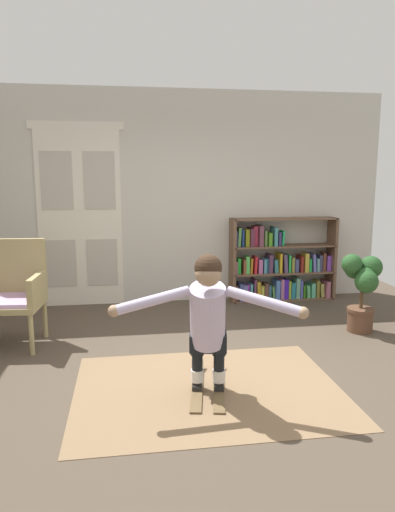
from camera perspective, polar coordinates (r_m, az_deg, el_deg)
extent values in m
plane|color=#4C4033|center=(4.30, 0.31, -14.46)|extent=(7.20, 7.20, 0.00)
cube|color=beige|center=(6.50, -3.29, 7.08)|extent=(6.00, 0.10, 2.90)
cube|color=silver|center=(6.50, -16.56, 4.25)|extent=(0.55, 0.04, 2.35)
cube|color=#BBB2A4|center=(6.45, -16.82, 8.80)|extent=(0.41, 0.01, 0.76)
cube|color=#BBB2A4|center=(6.56, -16.33, -0.88)|extent=(0.41, 0.01, 0.64)
cube|color=silver|center=(6.45, -11.71, 4.41)|extent=(0.55, 0.04, 2.35)
cube|color=#BBB2A4|center=(6.40, -11.88, 9.00)|extent=(0.41, 0.01, 0.76)
cube|color=#BBB2A4|center=(6.51, -11.53, -0.76)|extent=(0.41, 0.01, 0.64)
cube|color=silver|center=(6.47, -14.62, 15.19)|extent=(1.22, 0.04, 0.10)
cube|color=#83674A|center=(4.07, 1.29, -15.92)|extent=(2.21, 1.67, 0.01)
cube|color=brown|center=(6.53, 4.28, -0.57)|extent=(0.04, 0.30, 1.17)
cube|color=brown|center=(7.00, 16.03, -0.21)|extent=(0.04, 0.30, 1.17)
cube|color=brown|center=(6.86, 10.21, -5.12)|extent=(1.46, 0.30, 0.02)
cube|color=brown|center=(6.77, 10.31, -1.98)|extent=(1.46, 0.30, 0.02)
cube|color=brown|center=(6.70, 10.41, 1.23)|extent=(1.46, 0.30, 0.02)
cube|color=brown|center=(6.65, 10.52, 4.49)|extent=(1.46, 0.30, 0.02)
cube|color=#A05F62|center=(6.66, 4.59, -4.43)|extent=(0.05, 0.19, 0.21)
cube|color=#3E4B8A|center=(6.64, 5.20, -4.33)|extent=(0.05, 0.23, 0.24)
cube|color=#6163A5|center=(6.65, 5.71, -4.37)|extent=(0.06, 0.23, 0.23)
cube|color=#C926C4|center=(6.70, 6.10, -4.35)|extent=(0.03, 0.15, 0.21)
cube|color=#4CAAB0|center=(6.70, 6.42, -4.26)|extent=(0.03, 0.20, 0.23)
cube|color=#63365A|center=(6.70, 6.84, -3.98)|extent=(0.04, 0.22, 0.30)
cube|color=#B68C26|center=(6.71, 7.35, -4.13)|extent=(0.07, 0.19, 0.26)
cube|color=#CBCE4D|center=(6.75, 7.81, -4.36)|extent=(0.04, 0.15, 0.20)
cube|color=brown|center=(6.76, 8.29, -4.19)|extent=(0.05, 0.15, 0.23)
cube|color=#386C88|center=(6.78, 8.69, -4.30)|extent=(0.03, 0.16, 0.20)
cube|color=#78C05F|center=(6.81, 9.11, -4.32)|extent=(0.04, 0.14, 0.18)
cube|color=#4C7AC5|center=(6.80, 9.54, -3.94)|extent=(0.06, 0.23, 0.27)
cube|color=#A5659C|center=(6.82, 10.08, -3.86)|extent=(0.05, 0.21, 0.29)
cube|color=#3F1DB9|center=(6.82, 10.62, -3.91)|extent=(0.06, 0.15, 0.28)
cube|color=#A5B833|center=(6.85, 11.01, -3.96)|extent=(0.03, 0.16, 0.26)
cube|color=teal|center=(6.87, 11.41, -4.03)|extent=(0.06, 0.19, 0.23)
cube|color=#66A386|center=(6.90, 11.91, -3.73)|extent=(0.06, 0.22, 0.30)
cube|color=#5B56CF|center=(6.90, 12.35, -3.87)|extent=(0.03, 0.19, 0.26)
cube|color=#3C891C|center=(6.94, 12.73, -4.17)|extent=(0.03, 0.14, 0.18)
cube|color=#55B369|center=(6.98, 13.09, -4.11)|extent=(0.05, 0.24, 0.18)
cube|color=#55B590|center=(7.00, 13.68, -3.96)|extent=(0.06, 0.21, 0.21)
cube|color=olive|center=(7.01, 14.24, -3.81)|extent=(0.04, 0.18, 0.25)
cube|color=tan|center=(7.05, 14.78, -3.97)|extent=(0.06, 0.16, 0.20)
cube|color=#A75E77|center=(7.07, 15.35, -3.81)|extent=(0.06, 0.24, 0.23)
cube|color=#7B4556|center=(6.54, 4.60, -1.37)|extent=(0.03, 0.22, 0.18)
cube|color=green|center=(6.57, 5.00, -1.18)|extent=(0.04, 0.15, 0.22)
cube|color=brown|center=(6.58, 5.60, -1.23)|extent=(0.04, 0.21, 0.20)
cube|color=#51C051|center=(6.58, 6.02, -1.04)|extent=(0.05, 0.16, 0.24)
cube|color=#B06C20|center=(6.59, 6.49, -1.16)|extent=(0.04, 0.15, 0.22)
cube|color=red|center=(6.61, 6.98, -1.04)|extent=(0.05, 0.18, 0.24)
cube|color=#AB5C9B|center=(6.65, 7.48, -1.15)|extent=(0.05, 0.23, 0.20)
cube|color=#5191AF|center=(6.65, 8.10, -1.18)|extent=(0.03, 0.16, 0.20)
cube|color=#1D6174|center=(6.68, 8.36, -1.10)|extent=(0.03, 0.15, 0.21)
cube|color=#533557|center=(6.70, 8.75, -0.86)|extent=(0.06, 0.20, 0.26)
cube|color=teal|center=(6.71, 9.43, -1.16)|extent=(0.06, 0.16, 0.19)
cube|color=gold|center=(6.73, 9.89, -0.76)|extent=(0.03, 0.22, 0.28)
cube|color=#56446A|center=(6.74, 10.46, -0.82)|extent=(0.07, 0.23, 0.26)
cube|color=green|center=(6.78, 10.94, -0.84)|extent=(0.03, 0.21, 0.24)
cube|color=olive|center=(6.80, 11.39, -0.98)|extent=(0.04, 0.18, 0.21)
cube|color=#474E84|center=(6.81, 11.88, -1.09)|extent=(0.05, 0.14, 0.18)
cube|color=maroon|center=(6.84, 12.37, -0.89)|extent=(0.03, 0.22, 0.23)
cube|color=gold|center=(6.84, 12.97, -0.72)|extent=(0.06, 0.19, 0.27)
cube|color=#21C852|center=(6.90, 13.36, -1.00)|extent=(0.03, 0.19, 0.18)
cube|color=#6667BD|center=(6.91, 13.81, -0.72)|extent=(0.05, 0.22, 0.26)
cube|color=#659EA6|center=(6.92, 14.26, -0.99)|extent=(0.04, 0.19, 0.19)
cube|color=#3C4164|center=(6.95, 14.61, -0.78)|extent=(0.04, 0.15, 0.23)
cube|color=brown|center=(6.97, 15.02, -0.64)|extent=(0.05, 0.16, 0.26)
cube|color=#8C49D8|center=(7.00, 15.56, -0.79)|extent=(0.06, 0.14, 0.22)
cube|color=navy|center=(6.51, 4.60, 2.17)|extent=(0.03, 0.21, 0.22)
cube|color=#4E8845|center=(6.49, 5.02, 2.33)|extent=(0.05, 0.18, 0.27)
cube|color=navy|center=(6.51, 5.40, 2.24)|extent=(0.03, 0.21, 0.24)
cube|color=olive|center=(6.51, 6.00, 2.22)|extent=(0.06, 0.15, 0.24)
cube|color=#562839|center=(6.54, 6.49, 2.31)|extent=(0.05, 0.23, 0.25)
cube|color=#B83852|center=(6.57, 7.00, 2.46)|extent=(0.06, 0.14, 0.28)
cube|color=brown|center=(6.56, 7.59, 2.47)|extent=(0.06, 0.23, 0.29)
cube|color=#537638|center=(6.62, 8.08, 2.22)|extent=(0.04, 0.24, 0.22)
cube|color=#4C8E24|center=(6.61, 8.69, 2.05)|extent=(0.05, 0.19, 0.19)
cube|color=teal|center=(6.63, 9.30, 2.40)|extent=(0.05, 0.24, 0.26)
cube|color=navy|center=(6.68, 9.76, 2.15)|extent=(0.04, 0.23, 0.20)
cube|color=#21AF5D|center=(6.69, 10.24, 2.20)|extent=(0.04, 0.17, 0.21)
cylinder|color=tan|center=(4.97, -19.61, -9.04)|extent=(0.05, 0.05, 0.42)
cylinder|color=tan|center=(5.45, -18.11, -7.28)|extent=(0.05, 0.05, 0.42)
cube|color=tan|center=(5.21, -21.74, -5.52)|extent=(0.65, 0.65, 0.06)
cube|color=#CFA8E0|center=(5.20, -21.77, -4.99)|extent=(0.59, 0.59, 0.04)
cube|color=tan|center=(5.39, -21.10, -1.17)|extent=(0.60, 0.11, 0.60)
cube|color=tan|center=(5.09, -18.97, -3.73)|extent=(0.11, 0.56, 0.28)
cylinder|color=brown|center=(5.70, 19.22, -7.34)|extent=(0.28, 0.28, 0.27)
cylinder|color=brown|center=(5.67, 19.28, -6.21)|extent=(0.31, 0.31, 0.04)
cylinder|color=#4C3823|center=(5.62, 19.40, -4.25)|extent=(0.04, 0.04, 0.36)
sphere|color=#254F23|center=(5.53, 18.33, -0.94)|extent=(0.23, 0.23, 0.23)
sphere|color=#254F23|center=(5.51, 19.92, -2.95)|extent=(0.26, 0.26, 0.26)
sphere|color=#254F23|center=(5.64, 18.65, -1.46)|extent=(0.24, 0.24, 0.24)
sphere|color=#254F23|center=(5.65, 20.39, -1.28)|extent=(0.26, 0.26, 0.26)
sphere|color=#254F23|center=(5.53, 19.82, -2.41)|extent=(0.21, 0.21, 0.21)
cube|color=brown|center=(4.06, -0.03, -15.78)|extent=(0.24, 0.84, 0.01)
cube|color=brown|center=(4.40, 0.15, -13.22)|extent=(0.11, 0.13, 0.06)
cube|color=black|center=(4.04, -0.04, -15.60)|extent=(0.10, 0.13, 0.04)
cube|color=brown|center=(4.06, 2.61, -15.81)|extent=(0.24, 0.84, 0.01)
cube|color=brown|center=(4.40, 2.56, -13.24)|extent=(0.11, 0.13, 0.06)
cube|color=black|center=(4.03, 2.62, -15.62)|extent=(0.10, 0.13, 0.04)
cylinder|color=white|center=(4.02, -0.03, -14.35)|extent=(0.13, 0.13, 0.10)
cylinder|color=black|center=(3.94, -0.03, -11.70)|extent=(0.11, 0.11, 0.30)
cylinder|color=black|center=(3.87, -0.04, -10.44)|extent=(0.13, 0.13, 0.22)
cylinder|color=white|center=(4.02, 2.62, -14.37)|extent=(0.13, 0.13, 0.10)
cylinder|color=black|center=(3.94, 2.65, -11.72)|extent=(0.11, 0.11, 0.30)
cylinder|color=black|center=(3.87, 2.67, -10.46)|extent=(0.13, 0.13, 0.22)
cube|color=black|center=(3.87, 1.31, -10.41)|extent=(0.33, 0.23, 0.14)
cylinder|color=#BAACD0|center=(3.71, 1.31, -7.32)|extent=(0.36, 0.48, 0.58)
sphere|color=#A17F60|center=(3.48, 1.31, -2.12)|extent=(0.23, 0.23, 0.20)
sphere|color=#382619|center=(3.48, 1.31, -1.44)|extent=(0.25, 0.25, 0.21)
cylinder|color=#BAACD0|center=(3.52, -5.57, -5.43)|extent=(0.59, 0.17, 0.19)
sphere|color=#A17F60|center=(3.49, -10.16, -6.61)|extent=(0.11, 0.11, 0.09)
cylinder|color=#BAACD0|center=(3.51, 8.16, -5.53)|extent=(0.55, 0.36, 0.19)
sphere|color=#A17F60|center=(3.47, 12.75, -6.78)|extent=(0.11, 0.11, 0.09)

